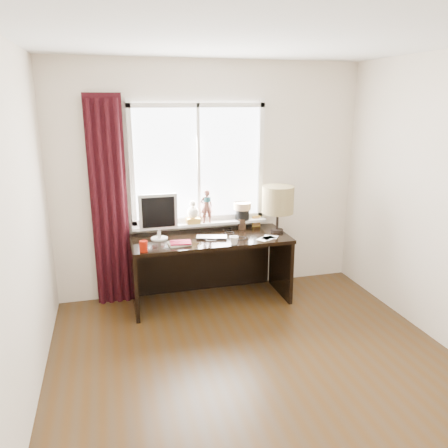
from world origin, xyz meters
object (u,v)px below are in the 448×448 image
object	(u,v)px
mug	(234,240)
red_cup	(144,246)
monitor	(158,214)
laptop	(212,237)
desk	(209,255)
table_lamp	(278,200)

from	to	relation	value
mug	red_cup	bearing A→B (deg)	178.33
mug	monitor	size ratio (longest dim) A/B	0.19
red_cup	laptop	bearing A→B (deg)	17.10
mug	desk	xyz separation A→B (m)	(-0.18, 0.40, -0.29)
laptop	table_lamp	world-z (taller)	table_lamp
monitor	laptop	bearing A→B (deg)	-12.38
desk	monitor	world-z (taller)	monitor
desk	monitor	size ratio (longest dim) A/B	3.47
monitor	table_lamp	distance (m)	1.32
red_cup	desk	bearing A→B (deg)	26.69
monitor	desk	bearing A→B (deg)	2.27
red_cup	desk	distance (m)	0.88
red_cup	monitor	size ratio (longest dim) A/B	0.22
table_lamp	monitor	bearing A→B (deg)	176.90
desk	table_lamp	bearing A→B (deg)	-6.84
red_cup	table_lamp	world-z (taller)	table_lamp
table_lamp	red_cup	bearing A→B (deg)	-169.55
mug	table_lamp	world-z (taller)	table_lamp
mug	monitor	bearing A→B (deg)	152.44
table_lamp	desk	bearing A→B (deg)	173.16
red_cup	desk	world-z (taller)	red_cup
red_cup	monitor	distance (m)	0.46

